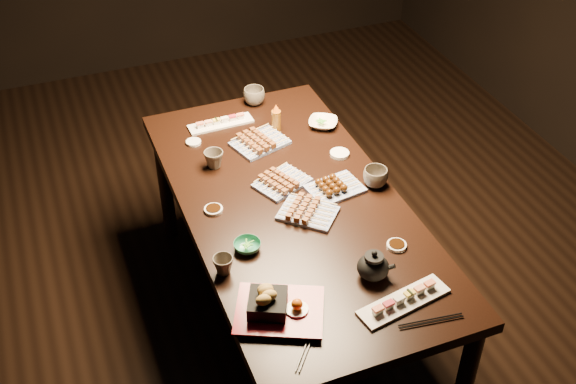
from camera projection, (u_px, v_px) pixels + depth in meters
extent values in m
plane|color=black|center=(293.00, 266.00, 3.83)|extent=(5.00, 5.00, 0.00)
cube|color=black|center=(292.00, 266.00, 3.30)|extent=(1.14, 1.91, 0.75)
imported|color=#287C5C|center=(247.00, 246.00, 2.83)|extent=(0.12, 0.12, 0.03)
imported|color=#F3E0C6|center=(323.00, 123.00, 3.52)|extent=(0.19, 0.19, 0.03)
imported|color=#524A3F|center=(223.00, 265.00, 2.71)|extent=(0.10, 0.10, 0.07)
imported|color=#524A3F|center=(375.00, 177.00, 3.14)|extent=(0.15, 0.15, 0.09)
imported|color=#524A3F|center=(214.00, 159.00, 3.24)|extent=(0.11, 0.11, 0.08)
imported|color=#524A3F|center=(254.00, 96.00, 3.67)|extent=(0.11, 0.11, 0.09)
cylinder|color=brown|center=(276.00, 117.00, 3.47)|extent=(0.05, 0.05, 0.14)
cylinder|color=white|center=(214.00, 210.00, 3.02)|extent=(0.09, 0.09, 0.01)
cylinder|color=white|center=(340.00, 154.00, 3.34)|extent=(0.11, 0.11, 0.02)
cylinder|color=white|center=(397.00, 245.00, 2.84)|extent=(0.10, 0.10, 0.01)
cylinder|color=white|center=(194.00, 142.00, 3.41)|extent=(0.09, 0.09, 0.01)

